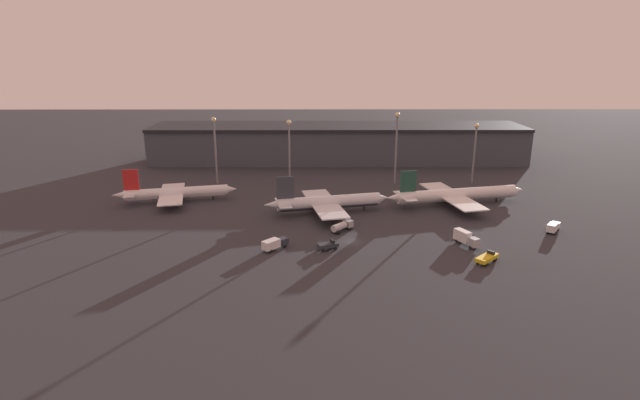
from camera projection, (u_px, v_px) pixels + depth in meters
ground at (352, 241)px, 132.10m from camera, size 600.00×600.00×0.00m
terminal_building at (338, 143)px, 224.74m from camera, size 164.99×28.18×16.24m
airplane_0 at (175, 193)px, 165.27m from camera, size 39.81×27.27×11.77m
airplane_1 at (328, 202)px, 154.15m from camera, size 39.84×31.49×12.31m
airplane_2 at (456, 195)px, 162.23m from camera, size 48.41×33.61×12.31m
service_vehicle_0 at (274, 244)px, 126.22m from camera, size 6.74×6.86×2.88m
service_vehicle_1 at (342, 226)px, 138.91m from camera, size 6.65×6.96×2.69m
service_vehicle_2 at (487, 258)px, 118.93m from camera, size 6.77×6.53×2.47m
service_vehicle_3 at (328, 245)px, 126.42m from camera, size 5.72×4.10×2.53m
service_vehicle_4 at (553, 227)px, 138.33m from camera, size 5.76×6.48×2.72m
service_vehicle_5 at (465, 238)px, 129.25m from camera, size 5.34×7.87×3.61m
lamp_post_0 at (215, 142)px, 183.97m from camera, size 1.80×1.80×25.10m
lamp_post_1 at (289, 143)px, 184.27m from camera, size 1.80×1.80×24.06m
lamp_post_2 at (396, 139)px, 184.03m from camera, size 1.80×1.80×26.80m
lamp_post_3 at (475, 145)px, 184.82m from camera, size 1.80×1.80×22.75m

